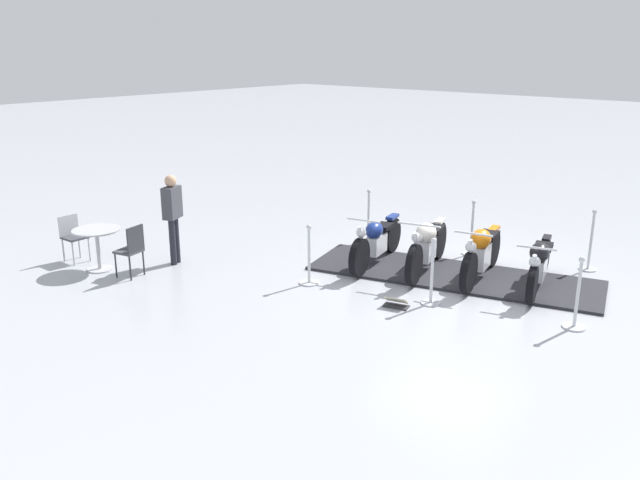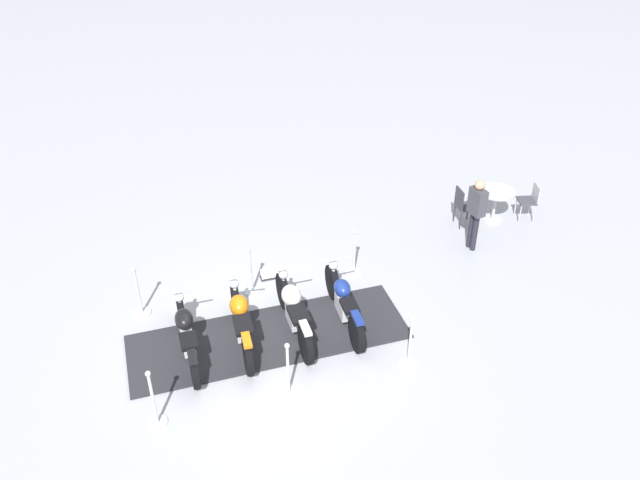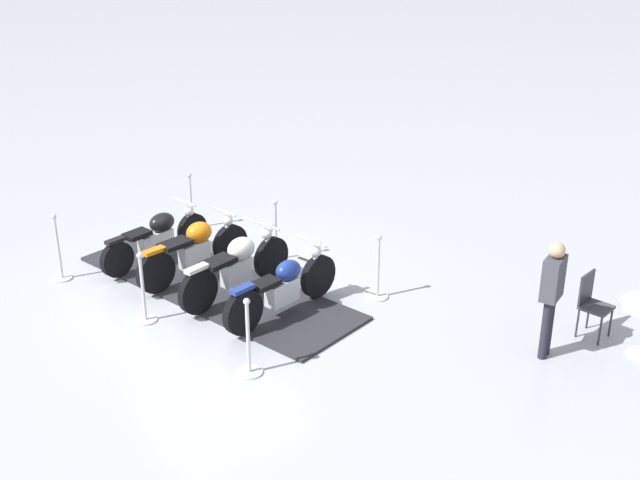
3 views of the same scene
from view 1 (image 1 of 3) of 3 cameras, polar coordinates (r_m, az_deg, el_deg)
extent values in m
plane|color=#A8AAB2|center=(12.11, 11.41, -3.11)|extent=(80.00, 80.00, 0.00)
cube|color=#28282D|center=(12.10, 11.42, -3.00)|extent=(5.38, 2.94, 0.05)
cylinder|color=black|center=(11.69, 3.44, -1.49)|extent=(0.28, 0.69, 0.68)
cylinder|color=black|center=(13.08, 6.25, 0.44)|extent=(0.28, 0.69, 0.68)
cube|color=silver|center=(12.37, 4.93, -0.36)|extent=(0.34, 0.57, 0.36)
ellipsoid|color=navy|center=(12.17, 4.72, 0.86)|extent=(0.40, 0.49, 0.31)
cube|color=black|center=(12.60, 5.55, 1.18)|extent=(0.37, 0.48, 0.08)
cube|color=navy|center=(12.98, 6.30, 2.02)|extent=(0.23, 0.40, 0.06)
cylinder|color=silver|center=(11.67, 3.62, -0.03)|extent=(0.14, 0.30, 0.58)
cylinder|color=silver|center=(11.64, 3.80, 1.72)|extent=(0.62, 0.18, 0.04)
sphere|color=silver|center=(11.61, 3.58, 0.65)|extent=(0.18, 0.18, 0.18)
cylinder|color=black|center=(11.37, 8.16, -2.12)|extent=(0.30, 0.71, 0.70)
cylinder|color=black|center=(12.82, 10.26, -0.02)|extent=(0.30, 0.71, 0.70)
cube|color=silver|center=(12.08, 9.28, -0.83)|extent=(0.33, 0.54, 0.40)
ellipsoid|color=silver|center=(11.86, 9.19, 0.62)|extent=(0.48, 0.56, 0.36)
cube|color=black|center=(12.33, 9.81, 0.95)|extent=(0.45, 0.58, 0.08)
cube|color=silver|center=(12.72, 10.35, 1.63)|extent=(0.24, 0.41, 0.06)
cylinder|color=silver|center=(11.37, 8.36, -0.55)|extent=(0.16, 0.35, 0.59)
cylinder|color=silver|center=(11.35, 8.58, 1.32)|extent=(0.74, 0.24, 0.04)
sphere|color=silver|center=(11.32, 8.39, 0.22)|extent=(0.18, 0.18, 0.18)
cylinder|color=black|center=(11.19, 12.77, -2.76)|extent=(0.26, 0.69, 0.68)
cylinder|color=black|center=(12.59, 14.72, -0.68)|extent=(0.26, 0.69, 0.68)
cube|color=silver|center=(11.87, 13.82, -1.41)|extent=(0.32, 0.53, 0.42)
ellipsoid|color=#D16B0F|center=(11.65, 13.78, 0.08)|extent=(0.43, 0.52, 0.35)
cube|color=black|center=(12.11, 14.37, 0.42)|extent=(0.41, 0.57, 0.08)
cube|color=#D16B0F|center=(12.49, 14.85, 0.94)|extent=(0.22, 0.40, 0.06)
cylinder|color=silver|center=(11.15, 12.95, -1.26)|extent=(0.12, 0.26, 0.58)
cylinder|color=silver|center=(11.11, 13.16, 0.54)|extent=(0.63, 0.17, 0.04)
sphere|color=silver|center=(11.08, 12.95, -0.58)|extent=(0.18, 0.18, 0.18)
cylinder|color=black|center=(11.00, 17.92, -3.72)|extent=(0.28, 0.61, 0.61)
cylinder|color=black|center=(12.54, 18.92, -1.31)|extent=(0.28, 0.61, 0.61)
cube|color=silver|center=(11.75, 18.47, -2.26)|extent=(0.37, 0.67, 0.35)
ellipsoid|color=black|center=(11.51, 18.51, -1.03)|extent=(0.44, 0.55, 0.32)
cube|color=black|center=(12.03, 18.81, -0.54)|extent=(0.40, 0.49, 0.08)
cube|color=black|center=(12.44, 19.07, 0.15)|extent=(0.22, 0.36, 0.06)
cylinder|color=silver|center=(10.98, 18.09, -2.34)|extent=(0.14, 0.28, 0.52)
cylinder|color=silver|center=(10.96, 18.29, -0.65)|extent=(0.60, 0.20, 0.04)
sphere|color=silver|center=(10.92, 18.13, -1.80)|extent=(0.18, 0.18, 0.18)
cylinder|color=silver|center=(13.18, 22.19, -2.35)|extent=(0.32, 0.32, 0.03)
cylinder|color=silver|center=(13.02, 22.45, -0.11)|extent=(0.05, 0.05, 1.05)
sphere|color=silver|center=(12.88, 22.73, 2.27)|extent=(0.09, 0.09, 0.09)
cylinder|color=silver|center=(14.01, 4.18, -0.01)|extent=(0.36, 0.36, 0.03)
cylinder|color=silver|center=(13.86, 4.23, 2.05)|extent=(0.05, 0.05, 1.02)
sphere|color=silver|center=(13.74, 4.27, 4.24)|extent=(0.09, 0.09, 0.09)
cylinder|color=silver|center=(13.42, 12.90, -1.16)|extent=(0.34, 0.34, 0.03)
cylinder|color=silver|center=(13.27, 13.05, 0.97)|extent=(0.05, 0.05, 1.01)
sphere|color=silver|center=(13.14, 13.20, 3.25)|extent=(0.09, 0.09, 0.09)
cylinder|color=silver|center=(10.51, 21.15, -7.03)|extent=(0.34, 0.34, 0.03)
cylinder|color=silver|center=(10.32, 21.45, -4.42)|extent=(0.05, 0.05, 1.00)
sphere|color=silver|center=(10.15, 21.77, -1.59)|extent=(0.09, 0.09, 0.09)
cylinder|color=silver|center=(10.81, 9.56, -5.40)|extent=(0.31, 0.31, 0.03)
cylinder|color=silver|center=(10.63, 9.69, -2.82)|extent=(0.05, 0.05, 1.01)
sphere|color=silver|center=(10.46, 9.83, -0.04)|extent=(0.09, 0.09, 0.09)
cylinder|color=silver|center=(11.53, -0.94, -3.72)|extent=(0.35, 0.35, 0.03)
cylinder|color=silver|center=(11.36, -0.95, -1.38)|extent=(0.05, 0.05, 0.97)
sphere|color=silver|center=(11.21, -0.97, 1.15)|extent=(0.09, 0.09, 0.09)
cube|color=#333338|center=(10.61, 6.62, -5.72)|extent=(0.44, 0.30, 0.02)
cube|color=beige|center=(10.57, 6.63, -5.20)|extent=(0.40, 0.28, 0.14)
cylinder|color=#B7B7BC|center=(12.88, -18.52, -2.40)|extent=(0.47, 0.47, 0.02)
cylinder|color=#B7B7BC|center=(12.76, -18.68, -0.80)|extent=(0.07, 0.07, 0.73)
cylinder|color=#B7B7BC|center=(12.66, -18.84, 0.84)|extent=(0.86, 0.86, 0.03)
cylinder|color=#2D2D33|center=(12.30, -17.29, -2.12)|extent=(0.03, 0.03, 0.45)
cylinder|color=#2D2D33|center=(12.53, -16.21, -1.68)|extent=(0.03, 0.03, 0.45)
cylinder|color=#2D2D33|center=(12.07, -16.13, -2.38)|extent=(0.03, 0.03, 0.45)
cylinder|color=#2D2D33|center=(12.30, -15.05, -1.92)|extent=(0.03, 0.03, 0.45)
cube|color=#3F3F47|center=(12.22, -16.26, -0.93)|extent=(0.48, 0.48, 0.04)
cube|color=#2D2D33|center=(12.03, -15.72, 0.08)|extent=(0.12, 0.40, 0.46)
cylinder|color=#B7B7BC|center=(13.37, -19.38, -0.79)|extent=(0.03, 0.03, 0.47)
cylinder|color=#B7B7BC|center=(13.20, -20.61, -1.13)|extent=(0.03, 0.03, 0.47)
cylinder|color=#B7B7BC|center=(13.65, -20.14, -0.51)|extent=(0.03, 0.03, 0.47)
cylinder|color=#B7B7BC|center=(13.49, -21.36, -0.85)|extent=(0.03, 0.03, 0.47)
cube|color=#3F3F47|center=(13.35, -20.48, 0.22)|extent=(0.41, 0.41, 0.04)
cube|color=#B7B7BC|center=(13.45, -20.99, 1.23)|extent=(0.05, 0.40, 0.39)
cylinder|color=#23232D|center=(12.78, -12.35, 0.01)|extent=(0.12, 0.12, 0.89)
cylinder|color=#23232D|center=(12.67, -12.66, -0.16)|extent=(0.12, 0.12, 0.89)
cube|color=#3F3F47|center=(12.53, -12.72, 3.19)|extent=(0.36, 0.45, 0.60)
sphere|color=tan|center=(12.45, -12.84, 5.02)|extent=(0.22, 0.22, 0.22)
camera|label=2|loc=(20.72, 25.64, 27.67)|focal=37.59mm
camera|label=3|loc=(22.12, -6.37, 21.58)|focal=45.23mm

